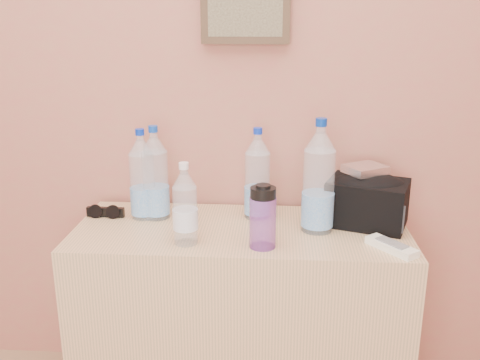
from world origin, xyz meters
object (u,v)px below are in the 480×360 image
at_px(pet_small, 185,208).
at_px(toiletry_bag, 367,200).
at_px(foil_packet, 365,169).
at_px(sunglasses, 106,212).
at_px(dresser, 241,319).
at_px(pet_large_a, 142,179).
at_px(pet_large_c, 257,178).
at_px(nalgene_bottle, 263,217).
at_px(ac_remote, 392,247).
at_px(pet_large_d, 319,182).
at_px(pet_large_b, 155,178).

distance_m(pet_small, toiletry_bag, 0.62).
height_order(pet_small, foil_packet, pet_small).
bearing_deg(foil_packet, sunglasses, -178.87).
relative_size(dresser, pet_small, 4.28).
height_order(pet_large_a, toiletry_bag, pet_large_a).
bearing_deg(pet_large_c, nalgene_bottle, -84.10).
bearing_deg(nalgene_bottle, pet_large_c, 95.90).
relative_size(pet_large_a, sunglasses, 2.36).
distance_m(nalgene_bottle, ac_remote, 0.40).
bearing_deg(pet_large_d, pet_large_a, 172.51).
xyz_separation_m(pet_large_b, nalgene_bottle, (0.38, -0.23, -0.05)).
xyz_separation_m(dresser, toiletry_bag, (0.42, 0.07, 0.43)).
xyz_separation_m(pet_large_d, foil_packet, (0.16, 0.09, 0.02)).
xyz_separation_m(sunglasses, toiletry_bag, (0.90, -0.01, 0.07)).
distance_m(pet_large_a, pet_large_b, 0.05).
bearing_deg(pet_small, foil_packet, 21.23).
height_order(dresser, sunglasses, sunglasses).
height_order(pet_large_a, pet_large_d, pet_large_d).
distance_m(pet_large_b, foil_packet, 0.71).
xyz_separation_m(dresser, foil_packet, (0.41, 0.09, 0.53)).
bearing_deg(foil_packet, toiletry_bag, -67.55).
relative_size(pet_large_a, toiletry_bag, 1.24).
xyz_separation_m(nalgene_bottle, ac_remote, (0.39, 0.00, -0.09)).
height_order(pet_large_d, toiletry_bag, pet_large_d).
bearing_deg(sunglasses, toiletry_bag, 1.13).
xyz_separation_m(pet_large_c, pet_small, (-0.21, -0.24, -0.03)).
distance_m(pet_small, ac_remote, 0.64).
relative_size(pet_large_a, foil_packet, 2.50).
bearing_deg(pet_large_b, sunglasses, -177.04).
xyz_separation_m(dresser, pet_small, (-0.16, -0.13, 0.46)).
bearing_deg(foil_packet, dresser, -167.35).
bearing_deg(pet_large_b, pet_large_a, -175.97).
xyz_separation_m(pet_large_d, sunglasses, (-0.73, 0.07, -0.15)).
distance_m(pet_large_d, sunglasses, 0.75).
relative_size(dresser, pet_large_b, 3.40).
bearing_deg(pet_large_b, pet_small, -57.16).
xyz_separation_m(nalgene_bottle, sunglasses, (-0.56, 0.22, -0.08)).
relative_size(pet_large_a, pet_large_d, 0.84).
bearing_deg(dresser, pet_large_b, 164.38).
bearing_deg(nalgene_bottle, ac_remote, 0.11).
xyz_separation_m(pet_large_a, pet_small, (0.18, -0.21, -0.03)).
xyz_separation_m(sunglasses, ac_remote, (0.95, -0.22, -0.01)).
relative_size(pet_small, toiletry_bag, 1.02).
bearing_deg(pet_large_b, ac_remote, -16.47).
xyz_separation_m(pet_large_a, toiletry_bag, (0.77, -0.01, -0.05)).
height_order(nalgene_bottle, toiletry_bag, nalgene_bottle).
bearing_deg(pet_large_b, dresser, -15.62).
relative_size(pet_large_d, toiletry_bag, 1.46).
height_order(nalgene_bottle, foil_packet, same).
distance_m(pet_large_b, nalgene_bottle, 0.44).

